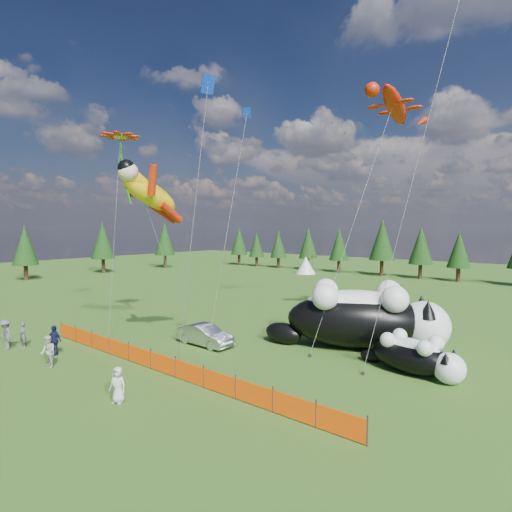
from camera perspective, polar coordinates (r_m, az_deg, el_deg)
The scene contains 16 objects.
ground at distance 23.72m, azimuth -7.25°, elevation -14.31°, with size 160.00×160.00×0.00m, color #13380A.
safety_fence at distance 21.70m, azimuth -13.17°, elevation -14.74°, with size 22.06×0.06×1.10m.
tree_line at distance 62.83m, azimuth 23.74°, elevation 0.52°, with size 90.00×4.00×8.00m, color black, non-canonical shape.
cat_large at distance 25.88m, azimuth 15.22°, elevation -8.36°, with size 10.58×7.50×4.12m.
cat_small at distance 22.44m, azimuth 21.74°, elevation -13.05°, with size 5.61×2.65×2.03m.
car at distance 26.03m, azimuth -7.27°, elevation -11.13°, with size 1.39×3.99×1.32m, color silver.
spectator_a at distance 29.24m, azimuth -30.37°, elevation -9.69°, with size 0.58×0.38×1.59m, color #515055.
spectator_b at distance 24.48m, azimuth -27.60°, elevation -12.03°, with size 0.84×0.50×1.73m, color beige.
spectator_c at distance 26.65m, azimuth -26.88°, elevation -10.68°, with size 1.03×0.53×1.76m, color #16173C.
spectator_d at distance 29.27m, azimuth -32.18°, elevation -9.46°, with size 1.21×0.62×1.87m, color #515055.
spectator_e at distance 18.80m, azimuth -19.15°, elevation -16.99°, with size 0.76×0.49×1.55m, color beige.
superhero_kite at distance 24.94m, azimuth -14.94°, elevation 8.59°, with size 4.30×5.86×11.78m.
gecko_kite at distance 30.81m, azimuth 19.20°, elevation 19.63°, with size 3.84×11.77×18.08m.
flower_kite at distance 30.65m, azimuth -18.83°, elevation 15.58°, with size 3.67×4.14×14.13m.
diamond_kite_a at distance 27.66m, azimuth -1.65°, elevation 17.82°, with size 0.89×3.73×15.77m.
diamond_kite_c at distance 19.56m, azimuth -7.05°, elevation 21.76°, with size 2.51×1.17×14.73m.
Camera 1 is at (16.26, -15.59, 7.44)m, focal length 28.00 mm.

